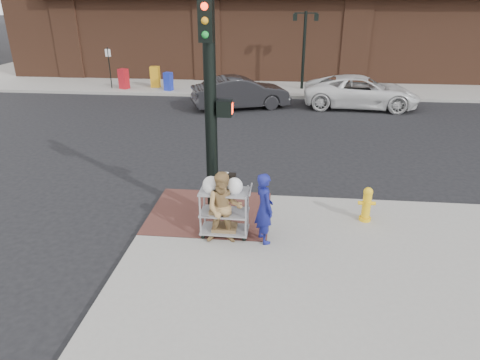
# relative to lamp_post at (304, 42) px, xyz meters

# --- Properties ---
(ground) EXTENTS (220.00, 220.00, 0.00)m
(ground) POSITION_rel_lamp_post_xyz_m (-2.00, -16.00, -2.62)
(ground) COLOR black
(ground) RESTS_ON ground
(sidewalk_far) EXTENTS (65.00, 36.00, 0.15)m
(sidewalk_far) POSITION_rel_lamp_post_xyz_m (10.50, 16.00, -2.54)
(sidewalk_far) COLOR gray
(sidewalk_far) RESTS_ON ground
(brick_curb_ramp) EXTENTS (2.80, 2.40, 0.01)m
(brick_curb_ramp) POSITION_rel_lamp_post_xyz_m (-2.60, -15.10, -2.46)
(brick_curb_ramp) COLOR brown
(brick_curb_ramp) RESTS_ON sidewalk_near
(lamp_post) EXTENTS (1.32, 0.22, 4.00)m
(lamp_post) POSITION_rel_lamp_post_xyz_m (0.00, 0.00, 0.00)
(lamp_post) COLOR black
(lamp_post) RESTS_ON sidewalk_far
(parking_sign) EXTENTS (0.05, 0.05, 2.20)m
(parking_sign) POSITION_rel_lamp_post_xyz_m (-10.50, -1.00, -1.37)
(parking_sign) COLOR black
(parking_sign) RESTS_ON sidewalk_far
(traffic_signal_pole) EXTENTS (0.61, 0.51, 5.00)m
(traffic_signal_pole) POSITION_rel_lamp_post_xyz_m (-2.48, -15.23, 0.21)
(traffic_signal_pole) COLOR black
(traffic_signal_pole) RESTS_ON sidewalk_near
(woman_blue) EXTENTS (0.58, 0.66, 1.52)m
(woman_blue) POSITION_rel_lamp_post_xyz_m (-1.27, -16.23, -1.71)
(woman_blue) COLOR navy
(woman_blue) RESTS_ON sidewalk_near
(pedestrian_tan) EXTENTS (0.79, 0.64, 1.55)m
(pedestrian_tan) POSITION_rel_lamp_post_xyz_m (-2.08, -16.35, -1.69)
(pedestrian_tan) COLOR #A8834F
(pedestrian_tan) RESTS_ON sidewalk_near
(sedan_dark) EXTENTS (4.74, 3.05, 1.47)m
(sedan_dark) POSITION_rel_lamp_post_xyz_m (-2.97, -4.27, -1.88)
(sedan_dark) COLOR black
(sedan_dark) RESTS_ON ground
(minivan_white) EXTENTS (5.43, 2.75, 1.47)m
(minivan_white) POSITION_rel_lamp_post_xyz_m (2.62, -3.49, -1.88)
(minivan_white) COLOR silver
(minivan_white) RESTS_ON ground
(utility_cart) EXTENTS (1.02, 0.58, 1.40)m
(utility_cart) POSITION_rel_lamp_post_xyz_m (-2.11, -16.08, -1.83)
(utility_cart) COLOR gray
(utility_cart) RESTS_ON sidewalk_near
(fire_hydrant) EXTENTS (0.38, 0.27, 0.82)m
(fire_hydrant) POSITION_rel_lamp_post_xyz_m (0.99, -15.11, -2.05)
(fire_hydrant) COLOR yellow
(fire_hydrant) RESTS_ON sidewalk_near
(newsbox_red) EXTENTS (0.57, 0.55, 1.07)m
(newsbox_red) POSITION_rel_lamp_post_xyz_m (-9.75, -1.04, -1.93)
(newsbox_red) COLOR red
(newsbox_red) RESTS_ON sidewalk_far
(newsbox_yellow) EXTENTS (0.50, 0.45, 1.14)m
(newsbox_yellow) POSITION_rel_lamp_post_xyz_m (-8.15, -0.46, -1.90)
(newsbox_yellow) COLOR orange
(newsbox_yellow) RESTS_ON sidewalk_far
(newsbox_blue) EXTENTS (0.49, 0.47, 0.96)m
(newsbox_blue) POSITION_rel_lamp_post_xyz_m (-7.20, -1.25, -1.99)
(newsbox_blue) COLOR #1C2FB7
(newsbox_blue) RESTS_ON sidewalk_far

